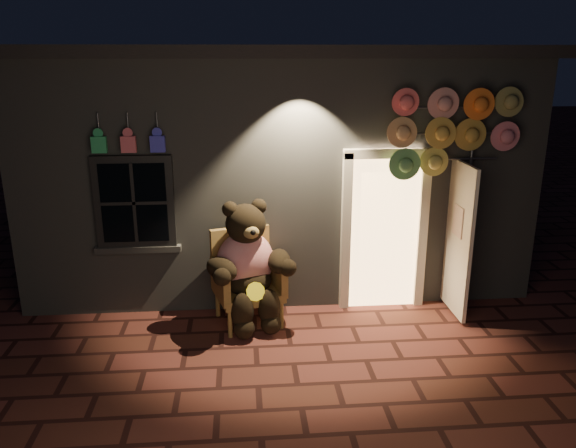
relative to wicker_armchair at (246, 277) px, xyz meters
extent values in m
plane|color=brown|center=(0.51, -1.18, -0.60)|extent=(60.00, 60.00, 0.00)
cube|color=slate|center=(0.51, 2.82, 1.05)|extent=(7.00, 5.00, 3.30)
cube|color=black|center=(0.51, 2.82, 2.78)|extent=(7.30, 5.30, 0.16)
cube|color=black|center=(-1.39, 0.28, 0.95)|extent=(1.00, 0.10, 1.20)
cube|color=black|center=(-1.39, 0.25, 0.95)|extent=(0.82, 0.06, 1.02)
cube|color=slate|center=(-1.39, 0.28, 0.32)|extent=(1.10, 0.14, 0.08)
cube|color=#E7AE68|center=(1.86, 0.30, 0.45)|extent=(0.92, 0.10, 2.10)
cube|color=beige|center=(1.34, 0.26, 0.45)|extent=(0.12, 0.12, 2.20)
cube|color=beige|center=(2.38, 0.26, 0.45)|extent=(0.12, 0.12, 2.20)
cube|color=beige|center=(1.86, 0.26, 1.53)|extent=(1.16, 0.12, 0.12)
cube|color=beige|center=(2.76, -0.08, 0.45)|extent=(0.05, 0.80, 2.00)
cube|color=#299757|center=(-1.74, 0.20, 1.70)|extent=(0.18, 0.07, 0.20)
cylinder|color=#59595E|center=(-1.74, 0.26, 1.95)|extent=(0.02, 0.02, 0.25)
cube|color=#C9525D|center=(-1.39, 0.20, 1.70)|extent=(0.18, 0.07, 0.20)
cylinder|color=#59595E|center=(-1.39, 0.26, 1.95)|extent=(0.02, 0.02, 0.25)
cube|color=#3333B3|center=(-1.04, 0.20, 1.70)|extent=(0.18, 0.07, 0.20)
cylinder|color=#59595E|center=(-1.04, 0.26, 1.95)|extent=(0.02, 0.02, 0.25)
cube|color=olive|center=(0.03, -0.09, -0.18)|extent=(0.95, 0.91, 0.11)
cube|color=olive|center=(-0.07, 0.23, 0.21)|extent=(0.78, 0.30, 0.78)
cube|color=olive|center=(-0.32, -0.22, 0.04)|extent=(0.27, 0.67, 0.45)
cube|color=olive|center=(0.39, -0.01, 0.04)|extent=(0.27, 0.67, 0.45)
cylinder|color=olive|center=(-0.21, -0.49, -0.42)|extent=(0.06, 0.06, 0.36)
cylinder|color=olive|center=(0.44, -0.30, -0.42)|extent=(0.06, 0.06, 0.36)
cylinder|color=olive|center=(-0.38, 0.11, -0.42)|extent=(0.06, 0.06, 0.36)
cylinder|color=olive|center=(0.26, 0.30, -0.42)|extent=(0.06, 0.06, 0.36)
ellipsoid|color=red|center=(0.00, -0.04, 0.23)|extent=(0.88, 0.77, 0.78)
ellipsoid|color=black|center=(0.02, -0.13, 0.00)|extent=(0.73, 0.67, 0.37)
sphere|color=black|center=(0.01, -0.10, 0.74)|extent=(0.62, 0.62, 0.50)
sphere|color=black|center=(-0.18, -0.12, 0.94)|extent=(0.20, 0.20, 0.20)
sphere|color=black|center=(0.18, -0.01, 0.94)|extent=(0.20, 0.20, 0.20)
ellipsoid|color=olive|center=(0.07, -0.32, 0.70)|extent=(0.23, 0.19, 0.16)
ellipsoid|color=black|center=(-0.29, -0.38, 0.26)|extent=(0.53, 0.58, 0.28)
ellipsoid|color=black|center=(0.42, -0.17, 0.26)|extent=(0.32, 0.53, 0.28)
ellipsoid|color=black|center=(-0.06, -0.49, -0.26)|extent=(0.28, 0.28, 0.48)
ellipsoid|color=black|center=(0.28, -0.39, -0.26)|extent=(0.28, 0.28, 0.48)
sphere|color=black|center=(-0.04, -0.55, -0.45)|extent=(0.26, 0.26, 0.26)
sphere|color=black|center=(0.30, -0.46, -0.45)|extent=(0.26, 0.26, 0.26)
cylinder|color=yellow|center=(0.11, -0.44, -0.02)|extent=(0.26, 0.16, 0.23)
cylinder|color=#59595E|center=(2.95, 0.20, 0.87)|extent=(0.04, 0.04, 2.93)
cylinder|color=#59595E|center=(2.62, 0.18, 2.11)|extent=(1.30, 0.03, 0.03)
cylinder|color=#59595E|center=(2.62, 0.18, 1.79)|extent=(1.30, 0.03, 0.03)
cylinder|color=#59595E|center=(2.62, 0.18, 1.46)|extent=(1.30, 0.03, 0.03)
cylinder|color=#F86264|center=(2.01, 0.12, 2.17)|extent=(0.37, 0.11, 0.37)
cylinder|color=tan|center=(2.45, 0.09, 2.17)|extent=(0.37, 0.11, 0.37)
cylinder|color=orange|center=(2.88, 0.06, 2.17)|extent=(0.37, 0.11, 0.37)
cylinder|color=#948B4C|center=(3.31, 0.12, 2.17)|extent=(0.37, 0.11, 0.37)
cylinder|color=tan|center=(2.01, 0.09, 1.79)|extent=(0.37, 0.11, 0.37)
cylinder|color=gold|center=(2.45, 0.06, 1.79)|extent=(0.37, 0.11, 0.37)
cylinder|color=gold|center=(2.88, 0.12, 1.79)|extent=(0.37, 0.11, 0.37)
cylinder|color=pink|center=(3.31, 0.09, 1.79)|extent=(0.37, 0.11, 0.37)
cylinder|color=#61A962|center=(2.01, 0.06, 1.41)|extent=(0.37, 0.11, 0.37)
cylinder|color=#C3B858|center=(2.45, 0.12, 1.41)|extent=(0.37, 0.11, 0.37)
camera|label=1|loc=(-0.03, -6.75, 2.78)|focal=35.00mm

